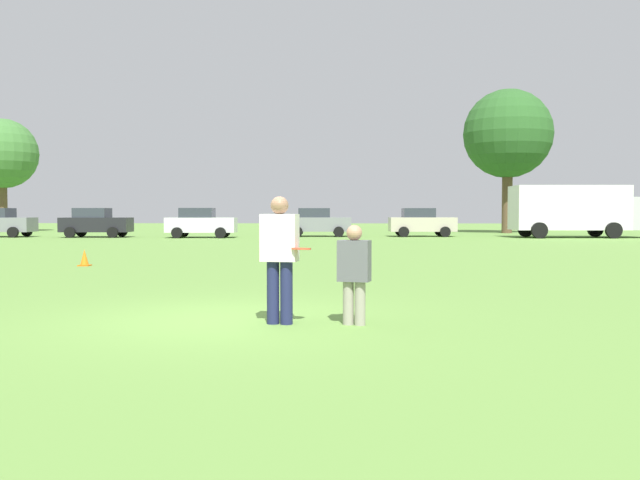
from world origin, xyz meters
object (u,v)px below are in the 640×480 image
object	(u,v)px
player_defender	(354,270)
frisbee	(301,249)
player_thrower	(280,252)
parked_car_near_right	(421,222)
box_truck	(579,209)
traffic_cone	(84,258)
parked_car_mid_left	(96,222)
parked_car_center	(201,223)
parked_car_mid_right	(317,222)

from	to	relation	value
player_defender	frisbee	bearing A→B (deg)	-170.90
player_thrower	player_defender	xyz separation A→B (m)	(1.04, -0.03, -0.23)
parked_car_near_right	box_truck	world-z (taller)	box_truck
player_thrower	traffic_cone	world-z (taller)	player_thrower
player_thrower	frisbee	xyz separation A→B (m)	(0.31, -0.15, 0.06)
parked_car_mid_left	parked_car_near_right	xyz separation A→B (m)	(20.43, 2.19, 0.00)
frisbee	parked_car_mid_left	xyz separation A→B (m)	(-15.26, 32.80, -0.14)
traffic_cone	parked_car_mid_left	world-z (taller)	parked_car_mid_left
player_defender	parked_car_center	bearing A→B (deg)	106.05
player_thrower	box_truck	distance (m)	36.56
player_defender	traffic_cone	world-z (taller)	player_defender
parked_car_mid_left	parked_car_mid_right	world-z (taller)	same
traffic_cone	parked_car_center	xyz separation A→B (m)	(-1.48, 22.08, 0.69)
box_truck	parked_car_mid_left	bearing A→B (deg)	-178.66
parked_car_center	parked_car_near_right	bearing A→B (deg)	11.06
player_defender	traffic_cone	bearing A→B (deg)	127.57
traffic_cone	parked_car_near_right	size ratio (longest dim) A/B	0.11
player_thrower	parked_car_center	world-z (taller)	parked_car_center
parked_car_mid_left	box_truck	xyz separation A→B (m)	(29.88, 0.70, 0.83)
player_thrower	traffic_cone	size ratio (longest dim) A/B	3.70
parked_car_near_right	box_truck	bearing A→B (deg)	-8.98
traffic_cone	parked_car_near_right	xyz separation A→B (m)	(12.24, 24.76, 0.69)
player_defender	frisbee	size ratio (longest dim) A/B	5.11
parked_car_center	parked_car_near_right	world-z (taller)	same
box_truck	player_thrower	bearing A→B (deg)	-114.13
frisbee	traffic_cone	distance (m)	12.46
traffic_cone	parked_car_mid_left	size ratio (longest dim) A/B	0.11
player_defender	traffic_cone	distance (m)	12.78
parked_car_center	parked_car_mid_right	bearing A→B (deg)	19.54
player_thrower	parked_car_mid_left	world-z (taller)	parked_car_mid_left
player_thrower	player_defender	bearing A→B (deg)	-1.71
parked_car_mid_left	parked_car_mid_right	xyz separation A→B (m)	(13.75, 2.00, 0.00)
player_defender	box_truck	bearing A→B (deg)	67.39
player_defender	parked_car_mid_right	xyz separation A→B (m)	(-2.23, 34.69, 0.16)
parked_car_mid_right	box_truck	distance (m)	16.21
player_defender	parked_car_mid_right	distance (m)	34.76
traffic_cone	box_truck	world-z (taller)	box_truck
parked_car_near_right	player_thrower	bearing A→B (deg)	-98.95
parked_car_mid_left	box_truck	world-z (taller)	box_truck
parked_car_mid_right	box_truck	bearing A→B (deg)	-4.63
player_defender	parked_car_center	size ratio (longest dim) A/B	0.32
player_thrower	traffic_cone	xyz separation A→B (m)	(-6.75, 10.09, -0.77)
parked_car_mid_left	traffic_cone	bearing A→B (deg)	-70.05
traffic_cone	parked_car_mid_right	bearing A→B (deg)	77.26
parked_car_mid_left	parked_car_near_right	world-z (taller)	same
player_defender	box_truck	size ratio (longest dim) A/B	0.16
frisbee	player_defender	bearing A→B (deg)	9.10
frisbee	box_truck	world-z (taller)	box_truck
parked_car_mid_left	parked_car_mid_right	bearing A→B (deg)	8.30
player_defender	parked_car_center	xyz separation A→B (m)	(-9.26, 32.20, 0.16)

